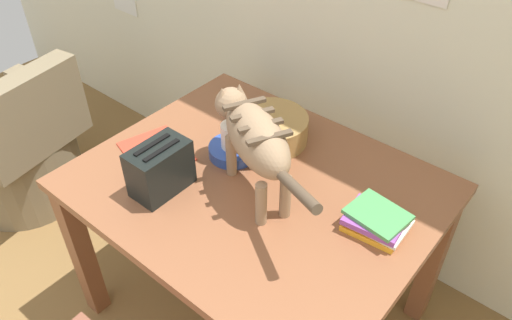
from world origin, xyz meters
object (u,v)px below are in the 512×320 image
Objects in this scene: book_stack at (376,221)px; wicker_armchair at (21,154)px; wicker_basket at (271,128)px; dining_table at (256,202)px; cat at (254,136)px; coffee_mug at (233,136)px; magazine at (156,151)px; toaster at (160,169)px; saucer_bowl at (233,150)px.

wicker_armchair is (-1.79, -0.29, -0.49)m from book_stack.
wicker_basket reaches higher than book_stack.
dining_table is 1.97× the size of cat.
cat is at bearing -27.53° from coffee_mug.
toaster is (0.16, -0.11, 0.08)m from magazine.
dining_table is 9.26× the size of coffee_mug.
toaster is at bearing 156.62° from cat.
cat is 1.56m from wicker_armchair.
toaster reaches higher than coffee_mug.
coffee_mug reaches higher than magazine.
dining_table is 1.44m from wicker_armchair.
wicker_basket reaches higher than magazine.
cat is at bearing -166.11° from book_stack.
cat reaches higher than book_stack.
book_stack is 0.95× the size of toaster.
dining_table is at bearing -21.53° from saucer_bowl.
saucer_bowl is 1.34m from wicker_armchair.
wicker_basket is at bearing 117.33° from dining_table.
cat is 2.14× the size of wicker_basket.
cat is at bearing -63.06° from dining_table.
wicker_basket reaches higher than dining_table.
toaster is 0.26× the size of wicker_armchair.
magazine is 0.22m from toaster.
toaster is at bearing -135.37° from dining_table.
toaster is (-0.22, -0.22, 0.17)m from dining_table.
book_stack reaches higher than dining_table.
dining_table is 0.29m from wicker_basket.
cat reaches higher than wicker_basket.
wicker_basket is at bearing 74.00° from saucer_bowl.
wicker_basket is (0.04, 0.16, -0.04)m from coffee_mug.
coffee_mug is at bearing 52.59° from magazine.
magazine is at bearing -93.24° from wicker_armchair.
cat is 0.76× the size of wicker_armchair.
wicker_armchair is at bearing 124.72° from cat.
coffee_mug is 0.30m from magazine.
dining_table is 6.16× the size of book_stack.
cat is 3.13× the size of book_stack.
wicker_basket is at bearing 54.30° from cat.
cat is at bearing 27.65° from magazine.
coffee_mug is (-0.17, 0.09, -0.13)m from cat.
saucer_bowl is at bearing -106.00° from wicker_basket.
dining_table is 0.44m from book_stack.
saucer_bowl is 0.28m from magazine.
cat reaches higher than dining_table.
book_stack is (0.57, 0.01, 0.01)m from saucer_bowl.
dining_table is 4.69× the size of magazine.
toaster is at bearing -103.00° from coffee_mug.
toaster is (-0.63, -0.29, 0.05)m from book_stack.
coffee_mug is 0.29m from toaster.
coffee_mug is 0.57m from book_stack.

